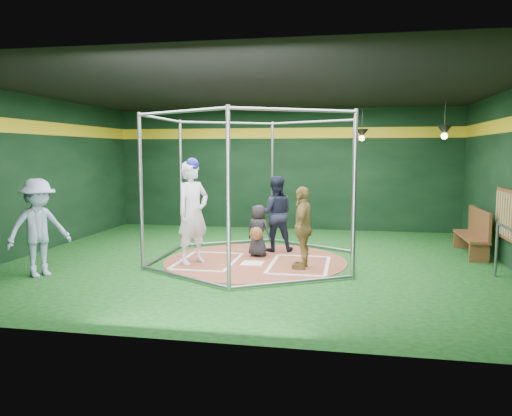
% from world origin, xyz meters
% --- Properties ---
extents(room_shell, '(10.10, 9.10, 3.53)m').
position_xyz_m(room_shell, '(0.00, 0.01, 1.75)').
color(room_shell, '#0D3A0F').
rests_on(room_shell, ground).
extents(clay_disc, '(3.80, 3.80, 0.01)m').
position_xyz_m(clay_disc, '(0.00, 0.00, 0.01)').
color(clay_disc, brown).
rests_on(clay_disc, ground).
extents(home_plate, '(0.43, 0.43, 0.01)m').
position_xyz_m(home_plate, '(0.00, -0.30, 0.02)').
color(home_plate, white).
rests_on(home_plate, clay_disc).
extents(batter_box_left, '(1.17, 1.77, 0.01)m').
position_xyz_m(batter_box_left, '(-0.95, -0.25, 0.02)').
color(batter_box_left, white).
rests_on(batter_box_left, clay_disc).
extents(batter_box_right, '(1.17, 1.77, 0.01)m').
position_xyz_m(batter_box_right, '(0.95, -0.25, 0.02)').
color(batter_box_right, white).
rests_on(batter_box_right, clay_disc).
extents(batting_cage, '(4.05, 4.67, 3.00)m').
position_xyz_m(batting_cage, '(-0.00, -0.00, 1.50)').
color(batting_cage, gray).
rests_on(batting_cage, ground).
extents(bat_rack, '(0.07, 1.25, 0.98)m').
position_xyz_m(bat_rack, '(4.93, 0.40, 1.05)').
color(bat_rack, brown).
rests_on(bat_rack, room_shell).
extents(pendant_lamp_near, '(0.34, 0.34, 0.90)m').
position_xyz_m(pendant_lamp_near, '(2.20, 3.60, 2.74)').
color(pendant_lamp_near, black).
rests_on(pendant_lamp_near, room_shell).
extents(pendant_lamp_far, '(0.34, 0.34, 0.90)m').
position_xyz_m(pendant_lamp_far, '(4.00, 2.00, 2.74)').
color(pendant_lamp_far, black).
rests_on(pendant_lamp_far, room_shell).
extents(batter_figure, '(0.82, 0.90, 2.13)m').
position_xyz_m(batter_figure, '(-1.19, -0.47, 1.07)').
color(batter_figure, silver).
rests_on(batter_figure, clay_disc).
extents(visitor_leopard, '(0.46, 0.96, 1.59)m').
position_xyz_m(visitor_leopard, '(1.03, -0.49, 0.81)').
color(visitor_leopard, tan).
rests_on(visitor_leopard, clay_disc).
extents(catcher_figure, '(0.63, 0.65, 1.12)m').
position_xyz_m(catcher_figure, '(-0.01, 0.40, 0.57)').
color(catcher_figure, black).
rests_on(catcher_figure, clay_disc).
extents(umpire, '(0.94, 0.80, 1.71)m').
position_xyz_m(umpire, '(0.26, 1.07, 0.87)').
color(umpire, black).
rests_on(umpire, clay_disc).
extents(bystander_blue, '(1.19, 1.33, 1.79)m').
position_xyz_m(bystander_blue, '(-3.63, -1.97, 0.89)').
color(bystander_blue, '#8B9CB8').
rests_on(bystander_blue, ground).
extents(dugout_bench, '(0.41, 1.76, 1.02)m').
position_xyz_m(dugout_bench, '(4.63, 1.48, 0.52)').
color(dugout_bench, brown).
rests_on(dugout_bench, ground).
extents(steel_railing, '(0.05, 1.17, 1.01)m').
position_xyz_m(steel_railing, '(4.55, -1.04, 0.67)').
color(steel_railing, gray).
rests_on(steel_railing, ground).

